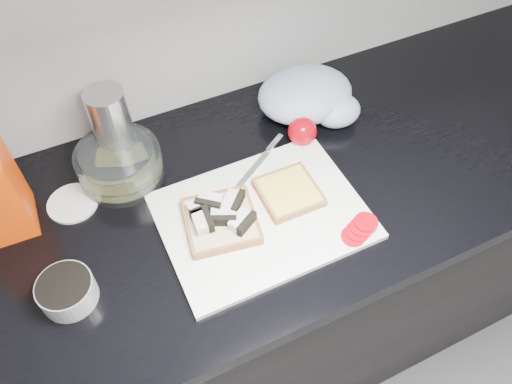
% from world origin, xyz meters
% --- Properties ---
extents(base_cabinet, '(3.50, 0.60, 0.86)m').
position_xyz_m(base_cabinet, '(0.00, 1.20, 0.43)').
color(base_cabinet, black).
rests_on(base_cabinet, ground).
extents(countertop, '(3.50, 0.64, 0.04)m').
position_xyz_m(countertop, '(0.00, 1.20, 0.88)').
color(countertop, black).
rests_on(countertop, base_cabinet).
extents(cutting_board, '(0.40, 0.30, 0.01)m').
position_xyz_m(cutting_board, '(0.11, 1.12, 0.91)').
color(cutting_board, white).
rests_on(cutting_board, countertop).
extents(bread_left, '(0.16, 0.16, 0.04)m').
position_xyz_m(bread_left, '(0.03, 1.14, 0.93)').
color(bread_left, beige).
rests_on(bread_left, cutting_board).
extents(bread_right, '(0.12, 0.12, 0.02)m').
position_xyz_m(bread_right, '(0.18, 1.14, 0.92)').
color(bread_right, beige).
rests_on(bread_right, cutting_board).
extents(tomato_slices, '(0.09, 0.07, 0.02)m').
position_xyz_m(tomato_slices, '(0.26, 1.00, 0.92)').
color(tomato_slices, '#A2030E').
rests_on(tomato_slices, cutting_board).
extents(knife, '(0.16, 0.10, 0.01)m').
position_xyz_m(knife, '(0.19, 1.26, 0.91)').
color(knife, silver).
rests_on(knife, cutting_board).
extents(seed_tub, '(0.10, 0.10, 0.05)m').
position_xyz_m(seed_tub, '(-0.28, 1.11, 0.93)').
color(seed_tub, gray).
rests_on(seed_tub, countertop).
extents(tub_lid, '(0.13, 0.13, 0.01)m').
position_xyz_m(tub_lid, '(-0.22, 1.32, 0.90)').
color(tub_lid, silver).
rests_on(tub_lid, countertop).
extents(glass_bowl, '(0.18, 0.18, 0.07)m').
position_xyz_m(glass_bowl, '(-0.11, 1.35, 0.94)').
color(glass_bowl, silver).
rests_on(glass_bowl, countertop).
extents(steel_canister, '(0.08, 0.08, 0.19)m').
position_xyz_m(steel_canister, '(-0.10, 1.39, 1.00)').
color(steel_canister, silver).
rests_on(steel_canister, countertop).
extents(grocery_bag, '(0.24, 0.22, 0.10)m').
position_xyz_m(grocery_bag, '(0.35, 1.35, 0.95)').
color(grocery_bag, silver).
rests_on(grocery_bag, countertop).
extents(whole_tomatoes, '(0.07, 0.07, 0.07)m').
position_xyz_m(whole_tomatoes, '(0.29, 1.27, 0.93)').
color(whole_tomatoes, '#A2030E').
rests_on(whole_tomatoes, countertop).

